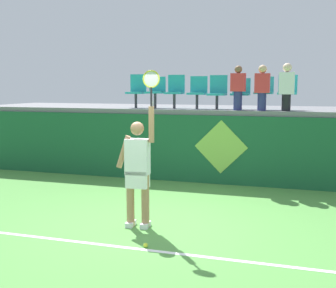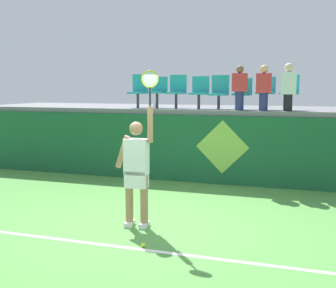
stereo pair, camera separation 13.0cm
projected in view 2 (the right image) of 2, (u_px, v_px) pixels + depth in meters
name	position (u px, v px, depth m)	size (l,w,h in m)	color
ground_plane	(150.00, 227.00, 7.31)	(40.00, 40.00, 0.00)	#519342
court_back_wall	(203.00, 149.00, 10.60)	(13.21, 0.20, 1.63)	#195633
spectator_platform	(216.00, 110.00, 11.83)	(13.21, 2.96, 0.12)	slate
court_baseline_stripe	(125.00, 247.00, 6.36)	(11.89, 0.08, 0.01)	white
tennis_player	(137.00, 168.00, 7.19)	(0.75, 0.28, 2.57)	white
tennis_ball	(143.00, 245.00, 6.37)	(0.07, 0.07, 0.07)	#D1E533
water_bottle	(154.00, 105.00, 11.01)	(0.06, 0.06, 0.20)	white
stadium_chair_0	(139.00, 89.00, 11.60)	(0.44, 0.42, 0.88)	#38383D
stadium_chair_1	(158.00, 90.00, 11.43)	(0.44, 0.42, 0.81)	#38383D
stadium_chair_2	(177.00, 90.00, 11.27)	(0.44, 0.42, 0.86)	#38383D
stadium_chair_3	(200.00, 91.00, 11.08)	(0.44, 0.42, 0.82)	#38383D
stadium_chair_4	(219.00, 91.00, 10.93)	(0.44, 0.42, 0.84)	#38383D
stadium_chair_5	(242.00, 92.00, 10.74)	(0.44, 0.42, 0.76)	#38383D
stadium_chair_6	(266.00, 91.00, 10.56)	(0.44, 0.42, 0.80)	#38383D
stadium_chair_7	(289.00, 90.00, 10.39)	(0.44, 0.42, 0.83)	#38383D
spectator_0	(288.00, 86.00, 9.95)	(0.34, 0.20, 1.08)	black
spectator_1	(240.00, 87.00, 10.31)	(0.34, 0.20, 1.04)	navy
spectator_2	(264.00, 87.00, 10.12)	(0.34, 0.20, 1.05)	navy
wall_signage_mount	(222.00, 184.00, 10.46)	(1.27, 0.01, 1.54)	#195633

